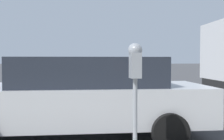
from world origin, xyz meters
name	(u,v)px	position (x,y,z in m)	size (l,w,h in m)	color
ground_plane	(84,126)	(0.00, 0.00, 0.00)	(220.00, 220.00, 0.00)	#424244
parking_meter	(135,71)	(-2.55, -0.69, 1.37)	(0.21, 0.19, 1.59)	gray
car_silver	(81,96)	(-0.88, 0.04, 0.83)	(2.03, 4.99, 1.58)	#B7BABF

